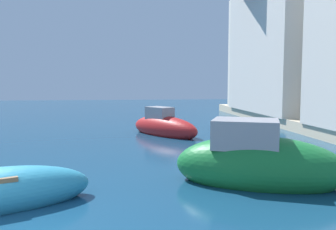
{
  "coord_description": "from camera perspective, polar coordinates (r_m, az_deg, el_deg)",
  "views": [
    {
      "loc": [
        2.45,
        -4.86,
        2.23
      ],
      "look_at": [
        4.51,
        11.01,
        0.73
      ],
      "focal_mm": 37.65,
      "sensor_mm": 36.0,
      "label": 1
    }
  ],
  "objects": [
    {
      "name": "quay_promenade",
      "position": [
        5.25,
        14.66,
        -17.01
      ],
      "size": [
        44.0,
        32.0,
        0.5
      ],
      "color": "beige",
      "rests_on": "ground"
    },
    {
      "name": "moored_boat_1",
      "position": [
        8.03,
        14.2,
        -7.59
      ],
      "size": [
        3.97,
        2.83,
        1.73
      ],
      "rotation": [
        0.0,
        0.0,
        5.88
      ],
      "color": "#197233",
      "rests_on": "ground"
    },
    {
      "name": "waterfront_building_annex",
      "position": [
        22.48,
        21.08,
        11.48
      ],
      "size": [
        6.65,
        8.72,
        8.42
      ],
      "color": "beige",
      "rests_on": "quay_promenade"
    },
    {
      "name": "waterfront_building_far",
      "position": [
        23.09,
        20.26,
        11.47
      ],
      "size": [
        6.24,
        9.51,
        8.53
      ],
      "color": "silver",
      "rests_on": "quay_promenade"
    },
    {
      "name": "moored_boat_4",
      "position": [
        14.96,
        -0.69,
        -1.9
      ],
      "size": [
        3.08,
        3.78,
        1.41
      ],
      "rotation": [
        0.0,
        0.0,
        5.31
      ],
      "color": "#B21E1E",
      "rests_on": "ground"
    }
  ]
}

